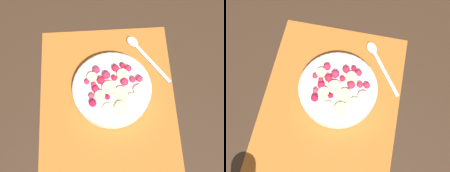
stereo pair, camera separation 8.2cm
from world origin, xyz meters
The scene contains 4 objects.
ground_plane centered at (0.00, 0.00, 0.00)m, with size 3.00×3.00×0.00m, color #382619.
placemat centered at (0.00, 0.00, 0.00)m, with size 0.48×0.37×0.01m.
fruit_bowl centered at (0.04, -0.01, 0.03)m, with size 0.21×0.21×0.05m.
spoon centered at (0.16, -0.10, 0.01)m, with size 0.16×0.12×0.01m.
Camera 2 is at (-0.27, -0.08, 0.80)m, focal length 50.00 mm.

